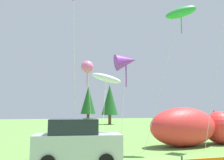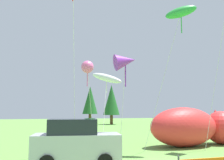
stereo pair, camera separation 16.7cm
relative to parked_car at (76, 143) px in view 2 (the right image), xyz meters
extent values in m
cube|color=#B7BCC1|center=(0.04, -0.01, -0.18)|extent=(3.99, 2.08, 1.11)
cube|color=#1E232D|center=(-0.15, 0.02, 0.71)|extent=(2.27, 1.74, 0.67)
cylinder|color=black|center=(1.32, 0.63, -0.68)|extent=(0.67, 0.31, 0.64)
cylinder|color=black|center=(-1.03, 0.93, -0.68)|extent=(0.67, 0.31, 0.64)
ellipsoid|color=red|center=(7.69, 3.87, 0.30)|extent=(5.32, 3.25, 2.62)
ellipsoid|color=yellow|center=(7.69, 3.87, -0.29)|extent=(3.44, 2.36, 1.18)
sphere|color=red|center=(10.95, 4.29, 0.17)|extent=(2.36, 2.36, 2.36)
cone|color=red|center=(10.95, 4.88, 1.11)|extent=(0.66, 0.66, 0.71)
cylinder|color=silver|center=(1.70, 6.04, 1.63)|extent=(0.95, 2.48, 5.29)
sphere|color=pink|center=(1.24, 4.81, 4.27)|extent=(0.82, 0.82, 0.82)
cylinder|color=pink|center=(1.24, 4.81, 3.57)|extent=(0.06, 0.06, 1.20)
cylinder|color=silver|center=(5.34, 2.12, 3.14)|extent=(2.03, 1.30, 8.29)
ellipsoid|color=green|center=(6.34, 1.49, 7.28)|extent=(2.09, 1.27, 1.22)
cylinder|color=green|center=(6.34, 1.49, 6.58)|extent=(0.06, 0.06, 1.20)
cylinder|color=silver|center=(9.07, 1.90, 4.29)|extent=(2.01, 0.58, 10.59)
cylinder|color=silver|center=(0.10, 2.30, 3.77)|extent=(0.48, 1.60, 9.56)
cylinder|color=silver|center=(3.18, 8.03, 1.59)|extent=(0.98, 2.81, 5.20)
ellipsoid|color=white|center=(3.65, 9.42, 4.18)|extent=(2.64, 2.54, 1.55)
cylinder|color=white|center=(3.65, 9.42, 3.48)|extent=(0.06, 0.06, 1.20)
cylinder|color=silver|center=(2.44, 0.86, 1.44)|extent=(0.10, 0.90, 4.89)
cone|color=purple|center=(2.47, 0.42, 3.88)|extent=(1.23, 0.89, 1.03)
cylinder|color=purple|center=(2.47, 0.42, 3.18)|extent=(0.06, 0.06, 1.20)
cylinder|color=brown|center=(9.40, 29.79, -0.21)|extent=(0.51, 0.51, 1.59)
cone|color=#1E5623|center=(9.40, 29.79, 3.13)|extent=(2.80, 2.80, 5.09)
cylinder|color=brown|center=(6.86, 36.43, -0.17)|extent=(0.53, 0.53, 1.66)
cone|color=#1E5623|center=(6.86, 36.43, 3.32)|extent=(2.93, 2.93, 5.33)
camera|label=1|loc=(-1.48, -11.32, 1.45)|focal=40.00mm
camera|label=2|loc=(-1.32, -11.36, 1.45)|focal=40.00mm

